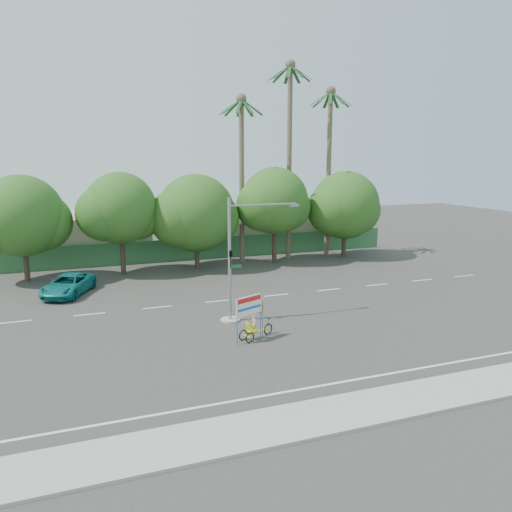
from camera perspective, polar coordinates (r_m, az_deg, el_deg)
name	(u,v)px	position (r m, az deg, el deg)	size (l,w,h in m)	color
ground	(300,339)	(26.07, 5.05, -9.38)	(120.00, 120.00, 0.00)	#33302D
sidewalk_near	(386,404)	(20.12, 14.61, -16.04)	(50.00, 2.40, 0.12)	gray
fence	(198,249)	(45.50, -6.59, 0.83)	(38.00, 0.08, 2.00)	#336B3D
building_left	(80,237)	(48.53, -19.47, 2.10)	(12.00, 8.00, 4.00)	#B4A98F
building_right	(263,229)	(51.99, 0.78, 3.09)	(14.00, 8.00, 3.60)	#B4A98F
tree_far_left	(21,218)	(40.38, -25.23, 3.91)	(7.14, 6.00, 7.96)	#473828
tree_left	(120,211)	(40.36, -15.30, 5.00)	(6.66, 5.60, 8.07)	#473828
tree_center	(195,215)	(41.38, -6.95, 4.64)	(7.62, 6.40, 7.85)	#473828
tree_right	(274,203)	(43.46, 2.09, 6.05)	(6.90, 5.80, 8.36)	#473828
tree_far_right	(345,207)	(46.62, 10.09, 5.50)	(7.38, 6.20, 7.94)	#473828
palm_tall	(289,142)	(45.48, 3.84, 12.85)	(3.73, 3.79, 17.45)	#70604C
palm_mid	(329,154)	(47.24, 8.35, 11.41)	(3.73, 3.79, 15.45)	#70604C
palm_short	(242,161)	(43.82, -1.66, 10.84)	(3.73, 3.79, 14.45)	#70604C
traffic_signal	(235,270)	(28.00, -2.42, -1.65)	(4.72, 1.10, 7.00)	gray
trike_billboard	(253,321)	(25.56, -0.39, -7.40)	(2.34, 1.16, 2.47)	black
pickup_truck	(68,285)	(36.05, -20.69, -3.10)	(2.28, 4.94, 1.37)	#117677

